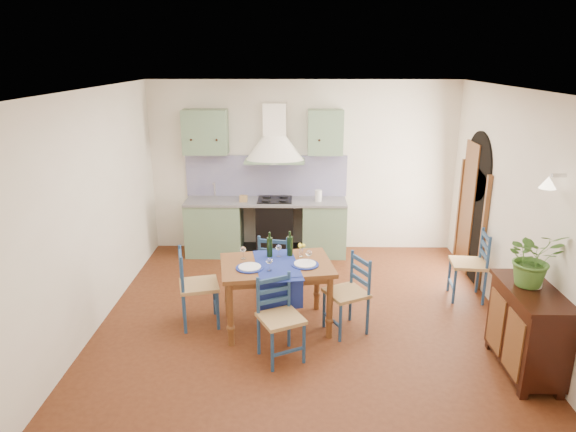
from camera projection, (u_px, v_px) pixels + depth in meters
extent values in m
plane|color=#431D0E|center=(304.00, 317.00, 6.48)|extent=(5.00, 5.00, 0.00)
cube|color=white|center=(303.00, 167.00, 8.44)|extent=(5.00, 0.04, 2.80)
cube|color=slate|center=(215.00, 228.00, 8.46)|extent=(0.90, 0.60, 0.88)
cube|color=slate|center=(324.00, 228.00, 8.43)|extent=(0.70, 0.60, 0.88)
cube|color=black|center=(275.00, 228.00, 8.44)|extent=(0.60, 0.58, 0.88)
cube|color=gray|center=(266.00, 201.00, 8.31)|extent=(2.60, 0.64, 0.04)
cube|color=silver|center=(213.00, 201.00, 8.32)|extent=(0.45, 0.40, 0.03)
cylinder|color=silver|center=(215.00, 189.00, 8.45)|extent=(0.02, 0.02, 0.26)
cube|color=black|center=(275.00, 200.00, 8.30)|extent=(0.55, 0.48, 0.02)
cube|color=black|center=(267.00, 250.00, 8.61)|extent=(2.60, 0.50, 0.08)
cube|color=#0F0A5F|center=(266.00, 176.00, 8.46)|extent=(2.65, 0.05, 0.68)
cube|color=slate|center=(205.00, 132.00, 8.12)|extent=(0.70, 0.34, 0.70)
cube|color=slate|center=(325.00, 132.00, 8.09)|extent=(0.55, 0.34, 0.70)
cone|color=white|center=(275.00, 149.00, 8.11)|extent=(0.96, 0.96, 0.40)
cube|color=white|center=(275.00, 119.00, 8.06)|extent=(0.36, 0.30, 0.50)
cube|color=white|center=(518.00, 212.00, 6.02)|extent=(0.04, 5.00, 2.80)
cube|color=black|center=(472.00, 222.00, 7.53)|extent=(0.03, 1.00, 1.65)
cylinder|color=black|center=(479.00, 166.00, 7.28)|extent=(0.03, 1.00, 1.00)
cube|color=brown|center=(483.00, 234.00, 7.01)|extent=(0.06, 0.06, 1.65)
cube|color=brown|center=(459.00, 211.00, 8.04)|extent=(0.06, 0.06, 1.65)
cube|color=brown|center=(468.00, 207.00, 7.69)|extent=(0.04, 0.55, 1.96)
cylinder|color=silver|center=(560.00, 175.00, 4.95)|extent=(0.15, 0.04, 0.04)
cone|color=#FFEDC6|center=(548.00, 182.00, 4.97)|extent=(0.16, 0.16, 0.12)
cube|color=white|center=(95.00, 210.00, 6.10)|extent=(0.04, 5.00, 2.80)
cube|color=silver|center=(306.00, 89.00, 5.64)|extent=(5.00, 5.00, 0.01)
cube|color=brown|center=(276.00, 266.00, 6.03)|extent=(1.42, 1.06, 0.05)
cube|color=brown|center=(276.00, 271.00, 6.05)|extent=(1.27, 0.92, 0.08)
cylinder|color=brown|center=(230.00, 315.00, 5.74)|extent=(0.08, 0.08, 0.77)
cylinder|color=brown|center=(228.00, 288.00, 6.41)|extent=(0.08, 0.08, 0.77)
cylinder|color=brown|center=(330.00, 307.00, 5.90)|extent=(0.08, 0.08, 0.77)
cylinder|color=brown|center=(317.00, 282.00, 6.57)|extent=(0.08, 0.08, 0.77)
cube|color=navy|center=(277.00, 265.00, 5.97)|extent=(0.64, 1.03, 0.01)
cube|color=navy|center=(282.00, 294.00, 5.66)|extent=(0.48, 0.10, 0.38)
cylinder|color=navy|center=(250.00, 268.00, 5.87)|extent=(0.32, 0.32, 0.01)
cylinder|color=white|center=(250.00, 267.00, 5.87)|extent=(0.26, 0.26, 0.01)
cylinder|color=navy|center=(305.00, 264.00, 5.97)|extent=(0.32, 0.32, 0.01)
cylinder|color=white|center=(305.00, 264.00, 5.96)|extent=(0.26, 0.26, 0.01)
cylinder|color=black|center=(270.00, 245.00, 6.17)|extent=(0.07, 0.07, 0.32)
cylinder|color=black|center=(290.00, 244.00, 6.21)|extent=(0.07, 0.07, 0.32)
cylinder|color=white|center=(301.00, 252.00, 6.21)|extent=(0.05, 0.05, 0.10)
sphere|color=yellow|center=(301.00, 246.00, 6.18)|extent=(0.10, 0.10, 0.10)
cylinder|color=navy|center=(272.00, 352.00, 5.29)|extent=(0.04, 0.04, 0.47)
cylinder|color=navy|center=(258.00, 317.00, 5.54)|extent=(0.04, 0.04, 0.92)
cylinder|color=navy|center=(304.00, 343.00, 5.44)|extent=(0.04, 0.04, 0.47)
cylinder|color=navy|center=(289.00, 310.00, 5.69)|extent=(0.04, 0.04, 0.92)
cube|color=#A48350|center=(281.00, 318.00, 5.45)|extent=(0.58, 0.58, 0.04)
cube|color=navy|center=(274.00, 300.00, 5.57)|extent=(0.36, 0.20, 0.05)
cube|color=navy|center=(274.00, 290.00, 5.54)|extent=(0.36, 0.20, 0.05)
cube|color=navy|center=(274.00, 280.00, 5.50)|extent=(0.36, 0.20, 0.05)
cube|color=navy|center=(288.00, 352.00, 5.38)|extent=(0.34, 0.19, 0.03)
cylinder|color=navy|center=(292.00, 276.00, 7.09)|extent=(0.04, 0.04, 0.48)
cylinder|color=navy|center=(287.00, 272.00, 6.67)|extent=(0.04, 0.04, 0.94)
cylinder|color=navy|center=(266.00, 274.00, 7.16)|extent=(0.04, 0.04, 0.48)
cylinder|color=navy|center=(260.00, 270.00, 6.74)|extent=(0.04, 0.04, 0.94)
cube|color=#A48350|center=(276.00, 263.00, 6.87)|extent=(0.50, 0.50, 0.04)
cube|color=navy|center=(273.00, 260.00, 6.66)|extent=(0.39, 0.09, 0.05)
cube|color=navy|center=(273.00, 251.00, 6.62)|extent=(0.39, 0.09, 0.05)
cube|color=navy|center=(273.00, 241.00, 6.58)|extent=(0.39, 0.09, 0.05)
cube|color=navy|center=(279.00, 279.00, 7.14)|extent=(0.37, 0.09, 0.03)
cylinder|color=navy|center=(218.00, 311.00, 6.12)|extent=(0.04, 0.04, 0.50)
cylinder|color=navy|center=(183.00, 296.00, 5.96)|extent=(0.04, 0.04, 0.97)
cylinder|color=navy|center=(214.00, 296.00, 6.48)|extent=(0.04, 0.04, 0.50)
cylinder|color=navy|center=(182.00, 282.00, 6.32)|extent=(0.04, 0.04, 0.97)
cube|color=#A48350|center=(199.00, 285.00, 6.17)|extent=(0.55, 0.55, 0.04)
cube|color=navy|center=(182.00, 276.00, 6.09)|extent=(0.13, 0.40, 0.05)
cube|color=navy|center=(181.00, 266.00, 6.05)|extent=(0.13, 0.40, 0.05)
cube|color=navy|center=(180.00, 256.00, 6.01)|extent=(0.13, 0.40, 0.05)
cube|color=navy|center=(216.00, 307.00, 6.31)|extent=(0.13, 0.39, 0.03)
cylinder|color=navy|center=(324.00, 309.00, 6.17)|extent=(0.04, 0.04, 0.48)
cylinder|color=navy|center=(351.00, 286.00, 6.26)|extent=(0.04, 0.04, 0.93)
cylinder|color=navy|center=(340.00, 323.00, 5.85)|extent=(0.04, 0.04, 0.48)
cylinder|color=navy|center=(368.00, 298.00, 5.94)|extent=(0.04, 0.04, 0.93)
cube|color=#A48350|center=(346.00, 293.00, 6.02)|extent=(0.59, 0.59, 0.04)
cube|color=navy|center=(360.00, 280.00, 6.05)|extent=(0.20, 0.36, 0.05)
cube|color=navy|center=(361.00, 270.00, 6.02)|extent=(0.20, 0.36, 0.05)
cube|color=navy|center=(361.00, 260.00, 5.98)|extent=(0.20, 0.36, 0.05)
cube|color=navy|center=(332.00, 320.00, 6.03)|extent=(0.20, 0.35, 0.03)
cylinder|color=navy|center=(449.00, 275.00, 7.12)|extent=(0.04, 0.04, 0.49)
cylinder|color=navy|center=(479.00, 261.00, 7.01)|extent=(0.04, 0.04, 0.95)
cylinder|color=navy|center=(454.00, 287.00, 6.76)|extent=(0.04, 0.04, 0.49)
cylinder|color=navy|center=(486.00, 272.00, 6.65)|extent=(0.04, 0.04, 0.95)
cube|color=#A48350|center=(468.00, 263.00, 6.84)|extent=(0.49, 0.49, 0.04)
cube|color=navy|center=(484.00, 255.00, 6.78)|extent=(0.07, 0.40, 0.05)
cube|color=navy|center=(485.00, 246.00, 6.74)|extent=(0.07, 0.40, 0.05)
cube|color=navy|center=(486.00, 237.00, 6.71)|extent=(0.07, 0.40, 0.05)
cube|color=navy|center=(451.00, 284.00, 6.96)|extent=(0.07, 0.38, 0.03)
cube|color=black|center=(528.00, 329.00, 5.22)|extent=(0.45, 1.00, 0.82)
cube|color=black|center=(534.00, 291.00, 5.10)|extent=(0.50, 1.05, 0.04)
cube|color=brown|center=(514.00, 345.00, 5.02)|extent=(0.02, 0.38, 0.63)
cube|color=brown|center=(496.00, 321.00, 5.46)|extent=(0.02, 0.38, 0.63)
cube|color=black|center=(522.00, 394.00, 4.94)|extent=(0.08, 0.08, 0.08)
cube|color=black|center=(490.00, 345.00, 5.78)|extent=(0.08, 0.08, 0.08)
cube|color=black|center=(559.00, 394.00, 4.94)|extent=(0.08, 0.08, 0.08)
cube|color=black|center=(521.00, 345.00, 5.78)|extent=(0.08, 0.08, 0.08)
imported|color=#44752C|center=(533.00, 258.00, 5.10)|extent=(0.54, 0.47, 0.59)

